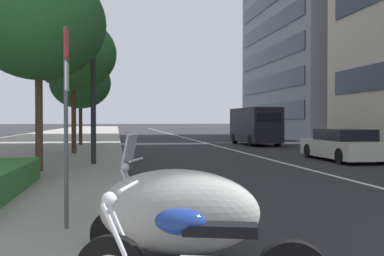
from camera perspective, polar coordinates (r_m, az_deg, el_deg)
The scene contains 11 objects.
sidewalk_right_plaza at distance 34.58m, azimuth -17.77°, elevation -1.70°, with size 160.00×10.48×0.15m, color gray.
lane_centre_stripe at distance 39.74m, azimuth -0.21°, elevation -1.41°, with size 110.00×0.16×0.01m, color silver.
motorcycle_mid_row at distance 5.37m, azimuth -2.03°, elevation -10.57°, with size 1.37×2.07×1.10m.
motorcycle_second_in_row at distance 6.90m, azimuth -2.88°, elevation -9.37°, with size 0.91×1.97×1.46m.
car_mid_block_traffic at distance 19.60m, azimuth 18.50°, elevation -2.11°, with size 4.59×1.89×1.31m.
delivery_van_ahead at distance 30.72m, azimuth 7.97°, elevation 0.36°, with size 5.51×2.14×2.49m.
parking_sign_by_curb at distance 6.55m, azimuth -15.62°, elevation 3.12°, with size 0.32×0.06×2.83m.
street_lamp_with_banners at distance 16.38m, azimuth -11.03°, elevation 12.09°, with size 1.26×2.56×7.60m.
street_tree_by_lamp_post at distance 14.50m, azimuth -18.85°, elevation 12.43°, with size 3.99×3.99×6.11m.
street_tree_near_plaza_corner at distance 21.63m, azimuth -14.77°, elevation 9.05°, with size 3.92×3.92×6.24m.
street_tree_mid_sidewalk at distance 29.03m, azimuth -13.94°, elevation 5.55°, with size 3.76×3.76×5.45m.
Camera 1 is at (-4.18, 6.42, 1.67)m, focal length 42.15 mm.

